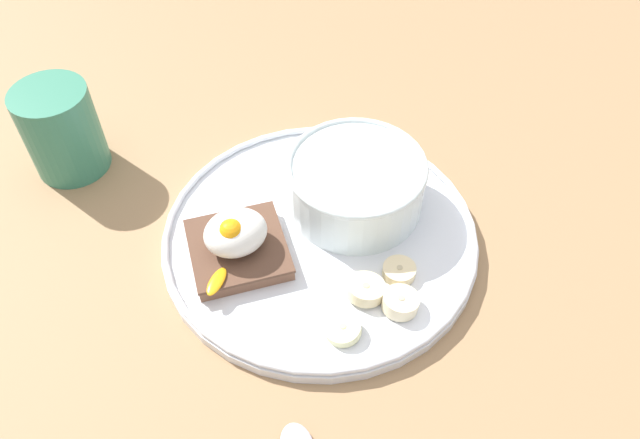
% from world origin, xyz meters
% --- Properties ---
extents(ground_plane, '(1.20, 1.20, 0.02)m').
position_xyz_m(ground_plane, '(0.00, 0.00, 0.01)').
color(ground_plane, '#98754F').
rests_on(ground_plane, ground).
extents(plate, '(0.29, 0.29, 0.02)m').
position_xyz_m(plate, '(0.00, 0.00, 0.03)').
color(plate, silver).
rests_on(plate, ground_plane).
extents(oatmeal_bowl, '(0.13, 0.13, 0.05)m').
position_xyz_m(oatmeal_bowl, '(-0.05, -0.02, 0.06)').
color(oatmeal_bowl, white).
rests_on(oatmeal_bowl, plate).
extents(toast_slice, '(0.10, 0.10, 0.01)m').
position_xyz_m(toast_slice, '(0.08, -0.01, 0.04)').
color(toast_slice, brown).
rests_on(toast_slice, plate).
extents(poached_egg, '(0.07, 0.07, 0.04)m').
position_xyz_m(poached_egg, '(0.08, -0.01, 0.06)').
color(poached_egg, white).
rests_on(poached_egg, toast_slice).
extents(banana_slice_front, '(0.05, 0.05, 0.02)m').
position_xyz_m(banana_slice_front, '(-0.01, 0.08, 0.04)').
color(banana_slice_front, beige).
rests_on(banana_slice_front, plate).
extents(banana_slice_left, '(0.04, 0.04, 0.01)m').
position_xyz_m(banana_slice_left, '(0.03, 0.10, 0.04)').
color(banana_slice_left, beige).
rests_on(banana_slice_left, plate).
extents(banana_slice_back, '(0.03, 0.03, 0.01)m').
position_xyz_m(banana_slice_back, '(-0.04, 0.07, 0.03)').
color(banana_slice_back, beige).
rests_on(banana_slice_back, plate).
extents(banana_slice_right, '(0.04, 0.04, 0.02)m').
position_xyz_m(banana_slice_right, '(-0.03, 0.10, 0.04)').
color(banana_slice_right, beige).
rests_on(banana_slice_right, plate).
extents(coffee_mug, '(0.07, 0.07, 0.09)m').
position_xyz_m(coffee_mug, '(0.18, -0.20, 0.07)').
color(coffee_mug, '#357C60').
rests_on(coffee_mug, ground_plane).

